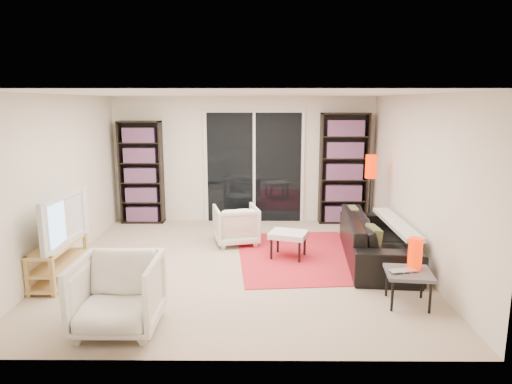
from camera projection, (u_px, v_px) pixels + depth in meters
floor at (239, 264)px, 6.57m from camera, size 5.00×5.00×0.00m
wall_back at (244, 160)px, 8.79m from camera, size 5.00×0.02×2.40m
wall_front at (224, 233)px, 3.88m from camera, size 5.00×0.02×2.40m
wall_left at (59, 182)px, 6.35m from camera, size 0.02×5.00×2.40m
wall_right at (418, 182)px, 6.32m from camera, size 0.02×5.00×2.40m
ceiling at (237, 94)px, 6.10m from camera, size 5.00×5.00×0.02m
sliding_door at (254, 168)px, 8.78m from camera, size 1.92×0.08×2.16m
bookshelf_left at (141, 172)px, 8.68m from camera, size 0.80×0.30×1.95m
bookshelf_right at (344, 169)px, 8.64m from camera, size 0.90×0.30×2.10m
tv_stand at (59, 261)px, 5.92m from camera, size 0.36×1.13×0.50m
tv at (57, 219)px, 5.82m from camera, size 0.26×1.13×0.65m
rug at (299, 256)px, 6.91m from camera, size 2.00×2.58×0.01m
sofa at (377, 238)px, 6.68m from camera, size 1.08×2.32×0.66m
armchair_back at (236, 225)px, 7.47m from camera, size 0.82×0.83×0.64m
armchair_front at (118, 294)px, 4.60m from camera, size 0.82×0.84×0.77m
ottoman at (288, 236)px, 6.77m from camera, size 0.64×0.58×0.40m
side_table at (409, 275)px, 5.19m from camera, size 0.56×0.56×0.40m
laptop at (405, 272)px, 5.12m from camera, size 0.35×0.27×0.02m
table_lamp at (415, 253)px, 5.25m from camera, size 0.16×0.16×0.36m
floor_lamp at (371, 175)px, 7.58m from camera, size 0.22×0.22×1.44m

